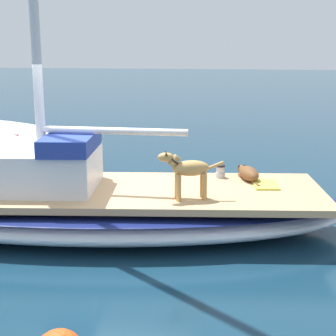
% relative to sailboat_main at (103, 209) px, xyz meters
% --- Properties ---
extents(ground_plane, '(120.00, 120.00, 0.00)m').
position_rel_sailboat_main_xyz_m(ground_plane, '(0.00, 0.00, -0.34)').
color(ground_plane, '#143347').
extents(sailboat_main, '(3.42, 7.50, 0.66)m').
position_rel_sailboat_main_xyz_m(sailboat_main, '(0.00, 0.00, 0.00)').
color(sailboat_main, white).
rests_on(sailboat_main, ground).
extents(cabin_house, '(1.67, 2.38, 0.84)m').
position_rel_sailboat_main_xyz_m(cabin_house, '(-0.15, 1.11, 0.67)').
color(cabin_house, silver).
rests_on(cabin_house, sailboat_main).
extents(dog_brown, '(0.92, 0.44, 0.22)m').
position_rel_sailboat_main_xyz_m(dog_brown, '(0.86, -2.16, 0.43)').
color(dog_brown, brown).
rests_on(dog_brown, sailboat_main).
extents(dog_tan, '(0.39, 0.91, 0.70)m').
position_rel_sailboat_main_xyz_m(dog_tan, '(-0.38, -1.34, 0.75)').
color(dog_tan, tan).
rests_on(dog_tan, sailboat_main).
extents(deck_winch, '(0.16, 0.16, 0.21)m').
position_rel_sailboat_main_xyz_m(deck_winch, '(0.95, -1.71, 0.42)').
color(deck_winch, '#B7B7BC').
rests_on(deck_winch, sailboat_main).
extents(deck_towel, '(0.60, 0.43, 0.03)m').
position_rel_sailboat_main_xyz_m(deck_towel, '(0.53, -2.44, 0.34)').
color(deck_towel, '#D8D14C').
rests_on(deck_towel, sailboat_main).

